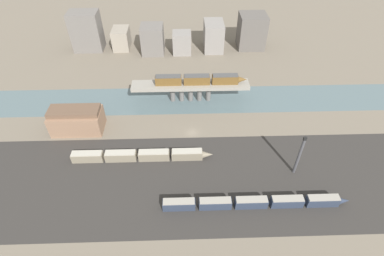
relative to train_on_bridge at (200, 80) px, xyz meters
name	(u,v)px	position (x,y,z in m)	size (l,w,h in m)	color
ground_plane	(192,132)	(-4.08, -21.53, -10.78)	(400.00, 400.00, 0.00)	#756B5B
railbed_yard	(194,181)	(-4.08, -45.53, -10.77)	(280.00, 42.00, 0.01)	#33302D
river_water	(190,100)	(-4.08, 0.00, -10.77)	(320.00, 19.85, 0.01)	slate
bridge	(190,87)	(-4.08, 0.00, -3.83)	(50.91, 7.19, 8.74)	gray
train_on_bridge	(200,80)	(0.00, 0.00, 0.00)	(39.41, 3.15, 4.16)	brown
train_yard_near	(255,202)	(14.43, -55.95, -8.96)	(58.44, 2.63, 3.70)	#2D384C
train_yard_mid	(141,155)	(-22.77, -35.12, -8.88)	(50.57, 2.92, 3.87)	gray
warehouse_building	(77,120)	(-49.24, -18.12, -5.90)	(19.69, 10.43, 10.27)	#937056
signal_tower	(299,156)	(30.69, -42.72, -2.60)	(1.00, 1.00, 16.70)	#4C4C51
city_block_far_left	(86,31)	(-59.84, 50.33, -0.22)	(15.80, 11.17, 21.12)	slate
city_block_left	(121,38)	(-41.75, 51.42, -5.26)	(8.96, 12.59, 11.04)	gray
city_block_center	(153,39)	(-23.55, 45.33, -3.12)	(11.98, 11.95, 15.32)	slate
city_block_right	(182,43)	(-7.58, 44.37, -4.89)	(9.92, 9.01, 11.77)	gray
city_block_far_right	(214,36)	(10.06, 48.40, -3.12)	(10.48, 15.08, 15.31)	gray
city_block_tall	(252,31)	(31.52, 50.45, -1.50)	(14.65, 13.61, 18.55)	#605B56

